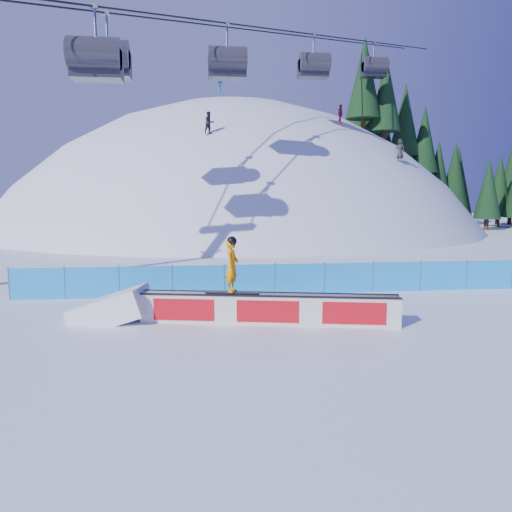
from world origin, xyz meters
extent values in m
plane|color=silver|center=(0.00, 0.00, 0.00)|extent=(160.00, 160.00, 0.00)
sphere|color=silver|center=(0.00, 42.00, -18.00)|extent=(64.00, 64.00, 64.00)
cylinder|color=#332014|center=(12.68, 42.96, 11.97)|extent=(0.50, 0.50, 1.40)
cone|color=black|center=(12.68, 42.96, 17.28)|extent=(4.14, 4.14, 9.42)
cylinder|color=#332014|center=(14.66, 44.51, 10.93)|extent=(0.50, 0.50, 1.40)
cone|color=black|center=(14.66, 44.51, 16.14)|extent=(4.05, 4.05, 9.21)
cylinder|color=#332014|center=(16.69, 40.52, 9.87)|extent=(0.50, 0.50, 1.40)
cone|color=black|center=(16.69, 40.52, 15.21)|extent=(4.18, 4.18, 9.50)
cylinder|color=#332014|center=(19.08, 41.36, 8.28)|extent=(0.50, 0.50, 1.40)
cone|color=black|center=(19.08, 41.36, 13.74)|extent=(4.27, 4.27, 9.71)
cylinder|color=#332014|center=(19.61, 40.96, 7.87)|extent=(0.50, 0.50, 1.40)
cone|color=black|center=(19.61, 40.96, 12.99)|extent=(3.98, 3.98, 9.05)
cylinder|color=#332014|center=(23.55, 37.01, 3.69)|extent=(0.50, 0.50, 1.40)
cone|color=black|center=(23.55, 37.01, 7.98)|extent=(3.25, 3.25, 7.39)
cylinder|color=#332014|center=(23.00, 42.27, 4.85)|extent=(0.50, 0.50, 1.40)
cone|color=black|center=(23.00, 42.27, 8.46)|extent=(2.66, 2.66, 6.04)
cylinder|color=#332014|center=(24.90, 36.97, 2.06)|extent=(0.50, 0.50, 1.40)
cone|color=black|center=(24.90, 36.97, 5.77)|extent=(2.74, 2.74, 6.23)
cylinder|color=#332014|center=(28.27, 41.48, 0.60)|extent=(0.50, 0.50, 1.40)
cone|color=black|center=(28.27, 41.48, 5.39)|extent=(3.69, 3.69, 8.39)
cylinder|color=#332014|center=(30.57, 42.32, 0.60)|extent=(0.50, 0.50, 1.40)
cone|color=black|center=(30.57, 42.32, 5.28)|extent=(3.59, 3.59, 8.15)
cylinder|color=#332014|center=(32.03, 41.53, 0.60)|extent=(0.50, 0.50, 1.40)
cone|color=black|center=(32.03, 41.53, 6.10)|extent=(4.31, 4.31, 9.80)
cylinder|color=#332014|center=(31.26, 45.21, 0.60)|extent=(0.50, 0.50, 1.40)
cone|color=black|center=(31.26, 45.21, 6.04)|extent=(4.26, 4.26, 9.69)
cylinder|color=#332014|center=(35.72, 45.99, 0.60)|extent=(0.50, 0.50, 1.40)
cone|color=black|center=(35.72, 45.99, 5.19)|extent=(3.51, 3.51, 7.98)
cube|color=#1590EC|center=(0.00, 4.50, 0.60)|extent=(22.00, 0.03, 1.20)
cylinder|color=#3E4C70|center=(-11.00, 4.50, 0.65)|extent=(0.05, 0.05, 1.30)
cylinder|color=#3E4C70|center=(-9.00, 4.50, 0.65)|extent=(0.05, 0.05, 1.30)
cylinder|color=#3E4C70|center=(-7.00, 4.50, 0.65)|extent=(0.05, 0.05, 1.30)
cylinder|color=#3E4C70|center=(-5.00, 4.50, 0.65)|extent=(0.05, 0.05, 1.30)
cylinder|color=#3E4C70|center=(-3.00, 4.50, 0.65)|extent=(0.05, 0.05, 1.30)
cylinder|color=#3E4C70|center=(-1.00, 4.50, 0.65)|extent=(0.05, 0.05, 1.30)
cylinder|color=#3E4C70|center=(1.00, 4.50, 0.65)|extent=(0.05, 0.05, 1.30)
cylinder|color=#3E4C70|center=(3.00, 4.50, 0.65)|extent=(0.05, 0.05, 1.30)
cylinder|color=#3E4C70|center=(5.00, 4.50, 0.65)|extent=(0.05, 0.05, 1.30)
cylinder|color=#3E4C70|center=(7.00, 4.50, 0.65)|extent=(0.05, 0.05, 1.30)
cylinder|color=#3E4C70|center=(9.00, 4.50, 0.65)|extent=(0.05, 0.05, 1.30)
cylinder|color=#2B2A33|center=(-8.75, 10.55, 10.52)|extent=(2.40, 1.50, 1.50)
cylinder|color=#2B2A33|center=(-2.00, 17.93, 12.36)|extent=(2.40, 1.50, 1.50)
cylinder|color=#2B2A33|center=(5.50, 26.13, 14.40)|extent=(2.40, 1.50, 1.50)
cylinder|color=#2B2A33|center=(13.75, 35.15, 16.64)|extent=(2.40, 1.50, 1.50)
cube|color=silver|center=(-1.89, 0.07, 0.44)|extent=(7.84, 2.09, 0.89)
cube|color=#8F929C|center=(-1.89, 0.07, 0.91)|extent=(7.76, 2.10, 0.04)
cube|color=black|center=(-1.94, -0.19, 0.92)|extent=(7.74, 1.64, 0.06)
cube|color=black|center=(-1.84, 0.33, 0.92)|extent=(7.74, 1.64, 0.06)
cube|color=red|center=(-1.94, -0.18, 0.44)|extent=(7.35, 1.55, 0.67)
cube|color=red|center=(-1.84, 0.32, 0.44)|extent=(7.35, 1.55, 0.67)
cube|color=black|center=(-2.97, 0.29, 0.96)|extent=(1.69, 0.63, 0.03)
imported|color=#FA9B05|center=(-2.97, 0.29, 1.78)|extent=(0.58, 0.69, 1.61)
sphere|color=black|center=(-2.97, 0.29, 2.53)|extent=(0.30, 0.30, 0.30)
imported|color=black|center=(-3.03, 24.27, 9.29)|extent=(0.99, 0.91, 1.65)
imported|color=#AA183F|center=(8.61, 29.28, 10.90)|extent=(0.90, 1.02, 1.65)
imported|color=#1A619C|center=(-1.62, 36.72, 14.35)|extent=(0.78, 1.15, 1.65)
imported|color=black|center=(13.15, 26.76, 7.70)|extent=(0.92, 0.96, 1.65)
camera|label=1|loc=(-3.97, -14.68, 3.98)|focal=35.00mm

